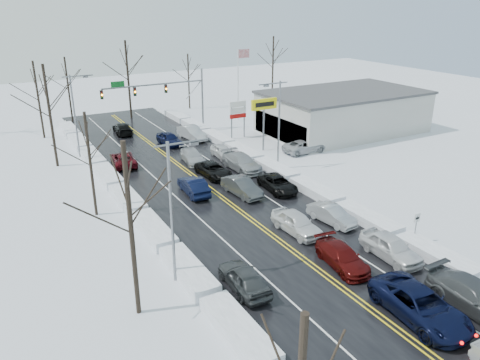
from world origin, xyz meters
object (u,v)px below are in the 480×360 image
dealership_building (343,111)px  oncoming_car_0 (194,194)px  traffic_signal_mast (166,92)px  flagpole (239,79)px  tires_plus_sign (264,108)px

dealership_building → oncoming_car_0: 27.75m
traffic_signal_mast → oncoming_car_0: size_ratio=2.86×
flagpole → oncoming_car_0: bearing=-127.8°
flagpole → dealership_building: 15.24m
oncoming_car_0 → flagpole: bearing=-124.0°
flagpole → oncoming_car_0: flagpole is taller
tires_plus_sign → flagpole: flagpole is taller
tires_plus_sign → dealership_building: tires_plus_sign is taller
traffic_signal_mast → flagpole: (11.72, 2.01, 0.45)m
tires_plus_sign → oncoming_car_0: 15.45m
dealership_building → traffic_signal_mast: bearing=154.1°
traffic_signal_mast → dealership_building: 23.01m
traffic_signal_mast → oncoming_car_0: (-5.26, -19.89, -5.48)m
traffic_signal_mast → flagpole: 11.90m
oncoming_car_0 → traffic_signal_mast: bearing=-101.0°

